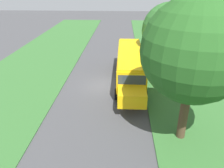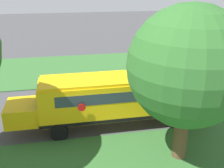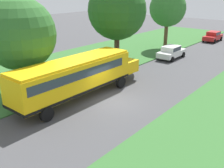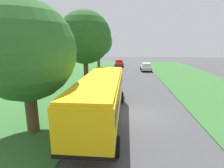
{
  "view_description": "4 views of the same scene",
  "coord_description": "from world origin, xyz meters",
  "px_view_note": "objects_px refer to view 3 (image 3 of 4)",
  "views": [
    {
      "loc": [
        -1.84,
        19.65,
        9.5
      ],
      "look_at": [
        -1.0,
        2.71,
        1.47
      ],
      "focal_mm": 35.0,
      "sensor_mm": 36.0,
      "label": 1
    },
    {
      "loc": [
        -16.94,
        2.2,
        8.5
      ],
      "look_at": [
        -0.69,
        -0.93,
        1.93
      ],
      "focal_mm": 42.0,
      "sensor_mm": 36.0,
      "label": 2
    },
    {
      "loc": [
        11.57,
        -14.24,
        8.21
      ],
      "look_at": [
        -0.18,
        0.03,
        1.39
      ],
      "focal_mm": 42.0,
      "sensor_mm": 36.0,
      "label": 3
    },
    {
      "loc": [
        -0.98,
        -12.62,
        5.3
      ],
      "look_at": [
        -2.29,
        2.69,
        1.74
      ],
      "focal_mm": 28.0,
      "sensor_mm": 36.0,
      "label": 4
    }
  ],
  "objects_px": {
    "car_white_nearest": "(171,51)",
    "oak_tree_roadside_mid": "(119,10)",
    "car_red_furthest": "(213,36)",
    "school_bus": "(77,75)",
    "oak_tree_beside_bus": "(21,33)",
    "oak_tree_far_end": "(168,8)"
  },
  "relations": [
    {
      "from": "car_white_nearest",
      "to": "oak_tree_roadside_mid",
      "type": "relative_size",
      "value": 0.49
    },
    {
      "from": "car_red_furthest",
      "to": "oak_tree_roadside_mid",
      "type": "xyz_separation_m",
      "value": [
        -2.87,
        -21.21,
        5.21
      ]
    },
    {
      "from": "school_bus",
      "to": "oak_tree_roadside_mid",
      "type": "relative_size",
      "value": 1.38
    },
    {
      "from": "school_bus",
      "to": "car_red_furthest",
      "type": "bearing_deg",
      "value": 90.29
    },
    {
      "from": "oak_tree_beside_bus",
      "to": "oak_tree_roadside_mid",
      "type": "distance_m",
      "value": 11.07
    },
    {
      "from": "car_red_furthest",
      "to": "oak_tree_roadside_mid",
      "type": "height_order",
      "value": "oak_tree_roadside_mid"
    },
    {
      "from": "car_white_nearest",
      "to": "car_red_furthest",
      "type": "distance_m",
      "value": 14.35
    },
    {
      "from": "car_white_nearest",
      "to": "car_red_furthest",
      "type": "height_order",
      "value": "same"
    },
    {
      "from": "car_white_nearest",
      "to": "oak_tree_far_end",
      "type": "bearing_deg",
      "value": 125.12
    },
    {
      "from": "school_bus",
      "to": "car_white_nearest",
      "type": "distance_m",
      "value": 15.87
    },
    {
      "from": "car_white_nearest",
      "to": "oak_tree_beside_bus",
      "type": "xyz_separation_m",
      "value": [
        -3.7,
        -17.85,
        4.09
      ]
    },
    {
      "from": "car_white_nearest",
      "to": "car_red_furthest",
      "type": "xyz_separation_m",
      "value": [
        0.0,
        14.35,
        0.0
      ]
    },
    {
      "from": "school_bus",
      "to": "car_red_furthest",
      "type": "distance_m",
      "value": 30.2
    },
    {
      "from": "oak_tree_beside_bus",
      "to": "oak_tree_far_end",
      "type": "distance_m",
      "value": 22.59
    },
    {
      "from": "school_bus",
      "to": "oak_tree_beside_bus",
      "type": "bearing_deg",
      "value": -152.4
    },
    {
      "from": "car_red_furthest",
      "to": "oak_tree_beside_bus",
      "type": "distance_m",
      "value": 32.67
    },
    {
      "from": "car_white_nearest",
      "to": "oak_tree_beside_bus",
      "type": "distance_m",
      "value": 18.68
    },
    {
      "from": "school_bus",
      "to": "car_white_nearest",
      "type": "bearing_deg",
      "value": 90.55
    },
    {
      "from": "car_red_furthest",
      "to": "oak_tree_roadside_mid",
      "type": "relative_size",
      "value": 0.49
    },
    {
      "from": "oak_tree_beside_bus",
      "to": "oak_tree_far_end",
      "type": "bearing_deg",
      "value": 89.06
    },
    {
      "from": "school_bus",
      "to": "car_red_furthest",
      "type": "relative_size",
      "value": 2.82
    },
    {
      "from": "school_bus",
      "to": "oak_tree_roadside_mid",
      "type": "xyz_separation_m",
      "value": [
        -3.02,
        8.97,
        4.16
      ]
    }
  ]
}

